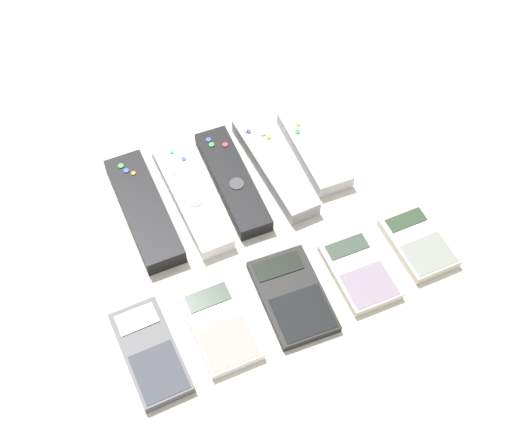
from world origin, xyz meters
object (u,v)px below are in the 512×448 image
calculator_4 (419,243)px  calculator_0 (150,352)px  remote_1 (192,197)px  calculator_3 (360,272)px  remote_4 (314,149)px  calculator_2 (291,297)px  remote_0 (144,210)px  remote_2 (234,181)px  remote_3 (274,166)px  calculator_1 (220,327)px

calculator_4 → calculator_0: bearing=-179.5°
remote_1 → calculator_3: 0.28m
remote_4 → calculator_2: remote_4 is taller
remote_0 → calculator_3: 0.33m
remote_2 → remote_4: same height
remote_3 → remote_4: size_ratio=1.25×
remote_1 → remote_4: 0.21m
remote_3 → calculator_4: 0.25m
calculator_2 → remote_1: bearing=110.1°
remote_1 → calculator_2: size_ratio=1.45×
calculator_1 → calculator_2: bearing=1.8°
remote_1 → calculator_1: (-0.04, -0.22, -0.00)m
remote_4 → calculator_2: 0.27m
remote_3 → calculator_4: size_ratio=1.87×
remote_1 → calculator_3: remote_1 is taller
remote_3 → calculator_1: remote_3 is taller
calculator_0 → remote_0: bearing=71.9°
remote_2 → calculator_4: (0.21, -0.21, -0.00)m
remote_0 → remote_2: 0.15m
calculator_3 → calculator_4: (0.10, 0.01, 0.00)m
remote_3 → remote_4: remote_3 is taller
remote_0 → calculator_0: bearing=-106.4°
remote_2 → calculator_3: (0.10, -0.22, -0.01)m
remote_1 → calculator_1: size_ratio=1.63×
calculator_2 → calculator_3: 0.11m
calculator_3 → remote_1: bearing=129.6°
remote_0 → remote_3: bearing=-0.1°
remote_0 → calculator_2: remote_0 is taller
remote_0 → calculator_4: size_ratio=1.84×
remote_3 → calculator_1: 0.29m
remote_3 → remote_0: bearing=177.3°
calculator_2 → calculator_3: same height
remote_4 → calculator_4: bearing=-72.2°
remote_0 → remote_4: 0.29m
remote_0 → calculator_4: (0.35, -0.21, -0.01)m
calculator_1 → calculator_4: size_ratio=1.15×
remote_0 → remote_3: remote_0 is taller
calculator_0 → calculator_4: (0.42, 0.01, 0.00)m
remote_2 → remote_4: bearing=4.2°
remote_0 → calculator_1: size_ratio=1.59×
calculator_1 → calculator_2: same height
remote_3 → calculator_4: remote_3 is taller
remote_1 → calculator_0: size_ratio=1.43×
remote_0 → remote_1: remote_0 is taller
remote_3 → calculator_0: 0.36m
remote_1 → calculator_2: bearing=-73.9°
calculator_2 → calculator_0: bearing=-176.8°
calculator_3 → calculator_0: bearing=-179.5°
remote_2 → remote_4: 0.14m
remote_0 → remote_4: size_ratio=1.23×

